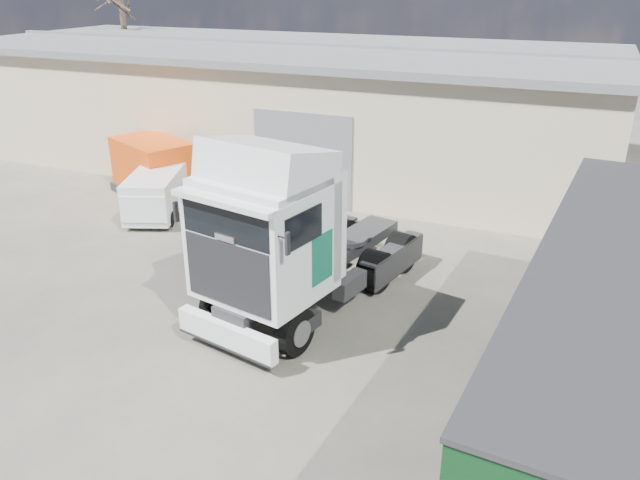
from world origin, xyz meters
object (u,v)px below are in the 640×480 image
at_px(tractor_unit, 288,243).
at_px(orange_skip, 154,171).
at_px(panel_van, 157,193).
at_px(box_trailer, 604,325).

distance_m(tractor_unit, orange_skip, 11.46).
bearing_deg(panel_van, orange_skip, 107.80).
bearing_deg(box_trailer, orange_skip, 157.58).
distance_m(panel_van, orange_skip, 2.39).
height_order(tractor_unit, box_trailer, tractor_unit).
xyz_separation_m(tractor_unit, panel_van, (-7.73, 4.85, -1.24)).
xyz_separation_m(box_trailer, orange_skip, (-16.52, 8.55, -1.43)).
distance_m(box_trailer, orange_skip, 18.66).
bearing_deg(box_trailer, panel_van, 160.90).
bearing_deg(box_trailer, tractor_unit, 170.68).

